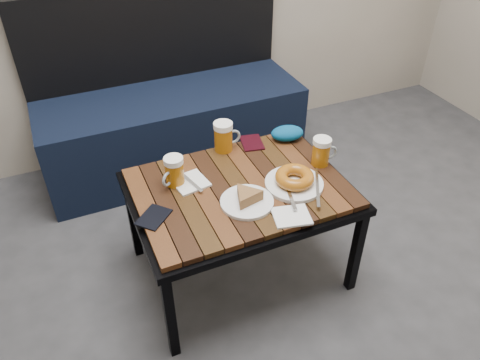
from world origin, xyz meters
name	(u,v)px	position (x,y,z in m)	size (l,w,h in m)	color
bench	(172,122)	(-0.02, 1.76, 0.27)	(1.40, 0.50, 0.95)	black
cafe_table	(240,195)	(0.00, 0.85, 0.43)	(0.84, 0.62, 0.47)	black
beer_mug_left	(174,171)	(-0.23, 0.96, 0.53)	(0.11, 0.10, 0.12)	#A45E0D
beer_mug_centre	(224,136)	(0.04, 1.11, 0.54)	(0.12, 0.08, 0.13)	#A45E0D
beer_mug_right	(322,151)	(0.36, 0.85, 0.53)	(0.11, 0.08, 0.12)	#A45E0D
plate_pie	(247,199)	(-0.02, 0.74, 0.49)	(0.20, 0.20, 0.06)	white
plate_bagel	(294,180)	(0.19, 0.77, 0.50)	(0.24, 0.28, 0.06)	white
napkin_left	(190,182)	(-0.18, 0.94, 0.48)	(0.14, 0.17, 0.01)	white
napkin_right	(291,216)	(0.09, 0.61, 0.48)	(0.15, 0.14, 0.01)	white
passport_navy	(154,217)	(-0.36, 0.80, 0.47)	(0.09, 0.12, 0.01)	black
passport_burgundy	(252,143)	(0.16, 1.10, 0.47)	(0.09, 0.12, 0.01)	black
knit_pouch	(287,133)	(0.32, 1.07, 0.50)	(0.15, 0.09, 0.06)	navy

